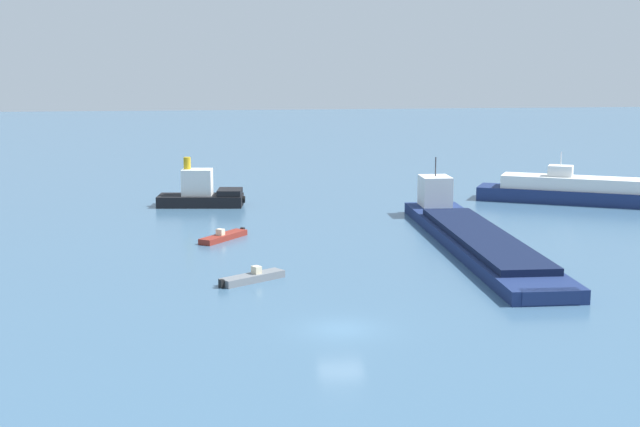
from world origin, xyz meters
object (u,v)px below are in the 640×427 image
(tugboat, at_px, (202,194))
(fishing_skiff, at_px, (224,237))
(cargo_barge, at_px, (473,235))
(white_riverboat, at_px, (588,191))
(small_motorboat, at_px, (252,278))

(tugboat, bearing_deg, fishing_skiff, -84.36)
(tugboat, bearing_deg, cargo_barge, -46.05)
(white_riverboat, height_order, small_motorboat, white_riverboat)
(tugboat, xyz_separation_m, fishing_skiff, (1.71, -17.32, -0.99))
(tugboat, height_order, small_motorboat, tugboat)
(fishing_skiff, bearing_deg, tugboat, 95.64)
(cargo_barge, bearing_deg, white_riverboat, 46.82)
(white_riverboat, bearing_deg, small_motorboat, -141.59)
(fishing_skiff, xyz_separation_m, cargo_barge, (19.62, -4.81, 0.56))
(small_motorboat, height_order, cargo_barge, cargo_barge)
(small_motorboat, distance_m, cargo_barge, 20.46)
(cargo_barge, bearing_deg, tugboat, 133.95)
(small_motorboat, xyz_separation_m, cargo_barge, (18.08, 9.57, 0.54))
(white_riverboat, relative_size, fishing_skiff, 4.30)
(fishing_skiff, relative_size, small_motorboat, 1.08)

